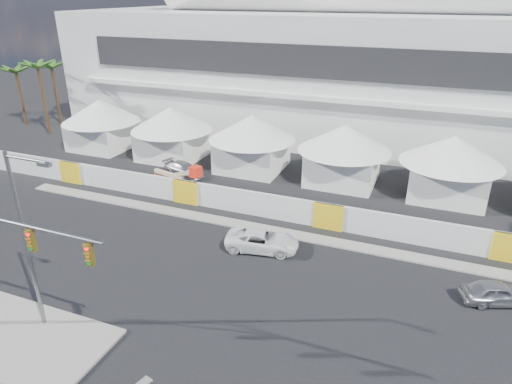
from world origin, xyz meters
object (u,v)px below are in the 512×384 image
at_px(lot_car_c, 184,169).
at_px(boom_lift, 167,182).
at_px(sedan_silver, 497,293).
at_px(pickup_curb, 262,241).
at_px(streetlight_median, 27,232).

xyz_separation_m(lot_car_c, boom_lift, (0.60, -3.88, 0.22)).
relative_size(sedan_silver, boom_lift, 0.60).
bearing_deg(lot_car_c, boom_lift, -155.36).
distance_m(sedan_silver, pickup_curb, 14.42).
bearing_deg(sedan_silver, boom_lift, 54.69).
bearing_deg(streetlight_median, lot_car_c, 101.14).
relative_size(streetlight_median, boom_lift, 1.48).
bearing_deg(streetlight_median, boom_lift, 101.66).
bearing_deg(lot_car_c, pickup_curb, -114.18).
distance_m(sedan_silver, lot_car_c, 28.34).
bearing_deg(streetlight_median, pickup_curb, 56.18).
height_order(lot_car_c, boom_lift, boom_lift).
relative_size(sedan_silver, streetlight_median, 0.41).
distance_m(streetlight_median, boom_lift, 18.59).
distance_m(pickup_curb, lot_car_c, 15.56).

